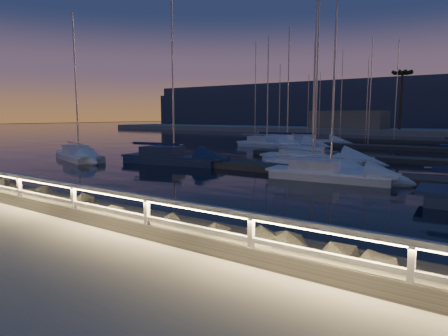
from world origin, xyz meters
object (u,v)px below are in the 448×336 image
Objects in this scene: sailboat_e at (266,143)px; sailboat_j at (310,141)px; sailboat_b at (327,173)px; sailboat_g at (312,157)px; guard_rail at (118,201)px; sailboat_f at (171,157)px; sailboat_i at (285,142)px; sailboat_c at (310,164)px; sailboat_a at (78,155)px.

sailboat_j is (2.45, 7.00, -0.01)m from sailboat_e.
sailboat_j is (-11.85, 25.44, 0.02)m from sailboat_b.
sailboat_b is at bearing -64.43° from sailboat_g.
sailboat_b is at bearing -87.54° from sailboat_j.
guard_rail is 3.16× the size of sailboat_f.
guard_rail is 3.15× the size of sailboat_g.
sailboat_i is (1.40, 2.19, 0.03)m from sailboat_e.
sailboat_c is 1.06× the size of sailboat_e.
sailboat_j is (-9.46, 22.26, 0.02)m from sailboat_c.
sailboat_a is (-20.11, 12.78, -0.95)m from guard_rail.
sailboat_g is (-3.85, 21.90, -0.94)m from guard_rail.
sailboat_i is (-10.50, 17.45, 0.06)m from sailboat_c.
guard_rail is at bearing -64.26° from sailboat_e.
sailboat_g is at bearing 99.96° from guard_rail.
sailboat_e is 0.88× the size of sailboat_g.
guard_rail is 18.04m from sailboat_c.
sailboat_i is 4.92m from sailboat_j.
guard_rail is at bearing -74.16° from sailboat_i.
sailboat_g is at bearing -89.13° from sailboat_j.
sailboat_i reaches higher than sailboat_c.
sailboat_a is at bearing 147.57° from guard_rail.
guard_rail is at bearing -96.22° from sailboat_j.
sailboat_g is at bearing 131.25° from sailboat_c.
sailboat_f is at bearing -113.75° from sailboat_j.
sailboat_e is 17.89m from sailboat_f.
sailboat_g is at bearing -44.79° from sailboat_e.
sailboat_g is (16.26, 9.12, 0.01)m from sailboat_a.
sailboat_i reaches higher than sailboat_j.
sailboat_j reaches higher than sailboat_a.
sailboat_j is at bearing 79.17° from sailboat_f.
sailboat_j reaches higher than sailboat_b.
sailboat_j reaches higher than sailboat_c.
sailboat_c is at bearing -89.49° from sailboat_j.
sailboat_e is at bearing 86.56° from sailboat_f.
sailboat_g reaches higher than sailboat_f.
sailboat_g is 1.07× the size of sailboat_j.
sailboat_c is 10.31m from sailboat_f.
sailboat_f is at bearing 128.65° from guard_rail.
sailboat_c is (-2.39, 3.18, -0.00)m from sailboat_b.
guard_rail is 3.65× the size of sailboat_b.
guard_rail is 3.37× the size of sailboat_j.
sailboat_c reaches higher than sailboat_b.
sailboat_j is (8.38, 27.35, 0.01)m from sailboat_a.
sailboat_f reaches higher than sailboat_e.
sailboat_i is (7.33, 22.54, 0.05)m from sailboat_a.
sailboat_e is at bearing -131.81° from sailboat_j.
sailboat_i is at bearing 59.96° from sailboat_e.
sailboat_b is (20.23, 1.91, -0.01)m from sailboat_a.
sailboat_e is 0.90× the size of sailboat_i.
sailboat_g is at bearing -60.39° from sailboat_i.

